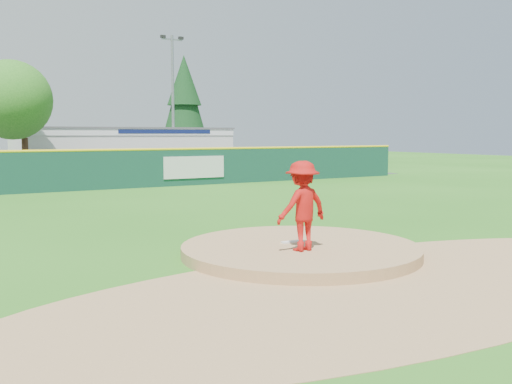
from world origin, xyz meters
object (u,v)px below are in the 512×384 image
pool_building_grp (122,149)px  conifer_tree (184,103)px  pitcher (302,206)px  light_pole_right (173,97)px  deciduous_tree (23,104)px

pool_building_grp → conifer_tree: 8.95m
pitcher → light_pole_right: light_pole_right is taller
deciduous_tree → conifer_tree: size_ratio=0.77×
conifer_tree → light_pole_right: bearing=-119.7°
pitcher → deciduous_tree: size_ratio=0.27×
pitcher → light_pole_right: size_ratio=0.20×
pitcher → pool_building_grp: (6.35, 32.55, 0.43)m
deciduous_tree → light_pole_right: (11.00, 4.00, 0.99)m
deciduous_tree → light_pole_right: light_pole_right is taller
pool_building_grp → conifer_tree: bearing=29.8°
pool_building_grp → deciduous_tree: size_ratio=2.07×
conifer_tree → light_pole_right: (-4.00, -7.00, 0.00)m
pool_building_grp → deciduous_tree: deciduous_tree is taller
light_pole_right → pool_building_grp: bearing=135.1°
deciduous_tree → pitcher: bearing=-86.3°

